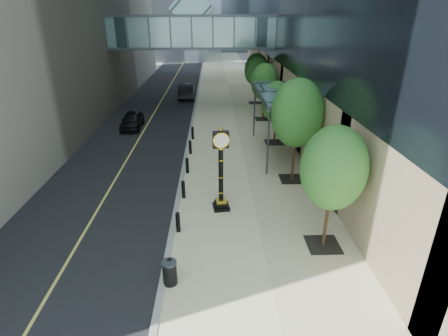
{
  "coord_description": "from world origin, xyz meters",
  "views": [
    {
      "loc": [
        -1.03,
        -9.23,
        9.17
      ],
      "look_at": [
        -0.56,
        6.25,
        2.29
      ],
      "focal_mm": 28.0,
      "sensor_mm": 36.0,
      "label": 1
    }
  ],
  "objects_px": {
    "trash_bin": "(170,273)",
    "car_near": "(132,120)",
    "street_clock": "(221,175)",
    "car_far": "(186,90)",
    "pedestrian": "(291,138)"
  },
  "relations": [
    {
      "from": "street_clock",
      "to": "car_far",
      "type": "xyz_separation_m",
      "value": [
        -3.49,
        25.87,
        -1.06
      ]
    },
    {
      "from": "trash_bin",
      "to": "pedestrian",
      "type": "relative_size",
      "value": 0.48
    },
    {
      "from": "pedestrian",
      "to": "street_clock",
      "type": "bearing_deg",
      "value": 81.39
    },
    {
      "from": "trash_bin",
      "to": "car_far",
      "type": "relative_size",
      "value": 0.18
    },
    {
      "from": "car_near",
      "to": "car_far",
      "type": "bearing_deg",
      "value": 70.69
    },
    {
      "from": "trash_bin",
      "to": "car_near",
      "type": "bearing_deg",
      "value": 105.55
    },
    {
      "from": "pedestrian",
      "to": "car_near",
      "type": "height_order",
      "value": "pedestrian"
    },
    {
      "from": "car_near",
      "to": "pedestrian",
      "type": "bearing_deg",
      "value": -26.4
    },
    {
      "from": "pedestrian",
      "to": "car_near",
      "type": "xyz_separation_m",
      "value": [
        -12.59,
        5.94,
        -0.28
      ]
    },
    {
      "from": "car_near",
      "to": "car_far",
      "type": "relative_size",
      "value": 0.8
    },
    {
      "from": "street_clock",
      "to": "trash_bin",
      "type": "bearing_deg",
      "value": -118.02
    },
    {
      "from": "car_near",
      "to": "trash_bin",
      "type": "bearing_deg",
      "value": -75.6
    },
    {
      "from": "street_clock",
      "to": "trash_bin",
      "type": "height_order",
      "value": "street_clock"
    },
    {
      "from": "street_clock",
      "to": "trash_bin",
      "type": "relative_size",
      "value": 4.76
    },
    {
      "from": "street_clock",
      "to": "trash_bin",
      "type": "xyz_separation_m",
      "value": [
        -1.99,
        -5.34,
        -1.41
      ]
    }
  ]
}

